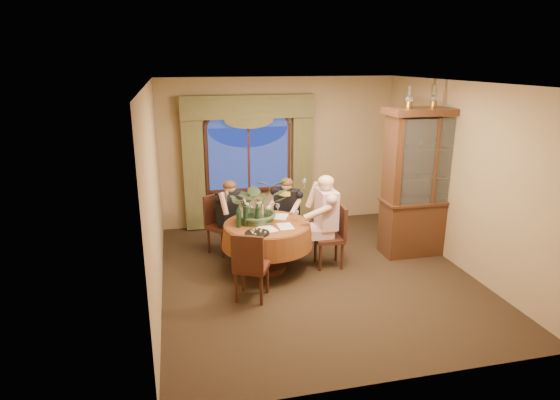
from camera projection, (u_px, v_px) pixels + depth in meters
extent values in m
plane|color=black|center=(316.00, 275.00, 7.02)|extent=(5.00, 5.00, 0.00)
plane|color=#967C54|center=(279.00, 152.00, 8.95)|extent=(4.50, 0.00, 4.50)
plane|color=#967C54|center=(460.00, 176.00, 7.10)|extent=(0.00, 5.00, 5.00)
plane|color=white|center=(321.00, 83.00, 6.21)|extent=(5.00, 5.00, 0.00)
cube|color=#4F4D28|center=(194.00, 169.00, 8.55)|extent=(0.38, 0.14, 2.32)
cube|color=#4F4D28|center=(302.00, 163.00, 8.99)|extent=(0.38, 0.14, 2.32)
cylinder|color=maroon|center=(267.00, 246.00, 7.10)|extent=(1.39, 1.39, 0.75)
cube|color=#381D10|center=(426.00, 183.00, 7.52)|extent=(1.47, 0.58, 2.39)
cube|color=black|center=(329.00, 237.00, 7.20)|extent=(0.45, 0.45, 0.96)
cube|color=black|center=(283.00, 222.00, 7.86)|extent=(0.57, 0.57, 0.96)
cube|color=black|center=(222.00, 225.00, 7.70)|extent=(0.59, 0.59, 0.96)
cube|color=black|center=(252.00, 265.00, 6.21)|extent=(0.56, 0.56, 0.96)
imported|color=#385030|center=(258.00, 183.00, 6.95)|extent=(0.90, 1.00, 0.78)
imported|color=#47522B|center=(269.00, 223.00, 6.92)|extent=(0.14, 0.14, 0.04)
cylinder|color=black|center=(257.00, 233.00, 6.56)|extent=(0.34, 0.34, 0.02)
cylinder|color=tan|center=(241.00, 213.00, 6.93)|extent=(0.07, 0.07, 0.33)
cylinder|color=black|center=(246.00, 215.00, 6.83)|extent=(0.07, 0.07, 0.33)
cylinder|color=black|center=(258.00, 215.00, 6.85)|extent=(0.07, 0.07, 0.33)
cylinder|color=black|center=(239.00, 216.00, 6.78)|extent=(0.07, 0.07, 0.33)
cylinder|color=black|center=(244.00, 211.00, 7.04)|extent=(0.07, 0.07, 0.33)
cube|color=white|center=(285.00, 226.00, 6.85)|extent=(0.21, 0.30, 0.00)
cube|color=white|center=(280.00, 217.00, 7.28)|extent=(0.31, 0.36, 0.00)
cube|color=white|center=(268.00, 229.00, 6.74)|extent=(0.28, 0.35, 0.00)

